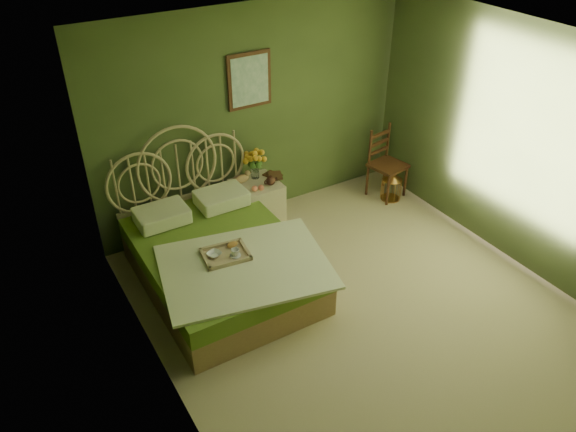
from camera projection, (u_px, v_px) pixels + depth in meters
floor at (363, 310)px, 5.71m from camera, size 4.50×4.50×0.00m
ceiling at (388, 57)px, 4.28m from camera, size 4.50×4.50×0.00m
wall_back at (255, 116)px, 6.61m from camera, size 4.00×0.00×4.00m
wall_left at (159, 276)px, 4.13m from camera, size 0.00×4.50×4.50m
wall_right at (525, 150)px, 5.85m from camera, size 0.00×4.50×4.50m
wall_art at (249, 80)px, 6.31m from camera, size 0.54×0.04×0.64m
bed at (219, 258)px, 5.93m from camera, size 1.82×2.30×1.43m
nightstand at (257, 198)px, 6.85m from camera, size 0.53×0.53×1.01m
chair at (385, 158)px, 7.38m from camera, size 0.49×0.49×0.94m
birdcage at (391, 186)px, 7.43m from camera, size 0.26×0.26×0.39m
book_lower at (269, 178)px, 6.80m from camera, size 0.22×0.25×0.02m
book_upper at (269, 176)px, 6.79m from camera, size 0.23×0.27×0.02m
cereal_bowl at (214, 254)px, 5.56m from camera, size 0.18×0.18×0.03m
coffee_cup at (235, 253)px, 5.55m from camera, size 0.10×0.10×0.08m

